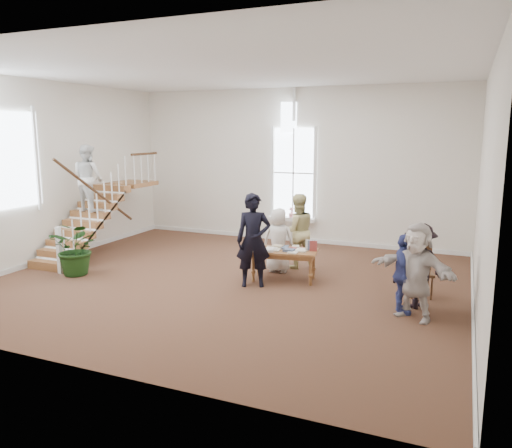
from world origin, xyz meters
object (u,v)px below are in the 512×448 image
at_px(police_officer, 253,240).
at_px(woman_cluster_c, 416,271).
at_px(floor_plant, 77,248).
at_px(woman_cluster_a, 403,274).
at_px(library_table, 284,253).
at_px(side_chair, 421,268).
at_px(woman_cluster_b, 419,266).
at_px(person_yellow, 297,231).
at_px(elderly_woman, 278,240).

bearing_deg(police_officer, woman_cluster_c, -33.84).
bearing_deg(police_officer, floor_plant, 168.42).
xyz_separation_m(police_officer, woman_cluster_a, (3.11, -0.46, -0.26)).
relative_size(woman_cluster_c, floor_plant, 1.39).
bearing_deg(library_table, woman_cluster_a, -32.37).
bearing_deg(side_chair, woman_cluster_b, -103.43).
bearing_deg(side_chair, person_yellow, 145.11).
bearing_deg(police_officer, woman_cluster_b, -22.87).
height_order(person_yellow, side_chair, person_yellow).
height_order(elderly_woman, woman_cluster_b, woman_cluster_b).
xyz_separation_m(library_table, police_officer, (-0.45, -0.64, 0.39)).
height_order(woman_cluster_a, woman_cluster_b, woman_cluster_b).
relative_size(library_table, woman_cluster_b, 0.98).
relative_size(elderly_woman, floor_plant, 1.21).
height_order(police_officer, elderly_woman, police_officer).
distance_m(woman_cluster_a, floor_plant, 7.17).
bearing_deg(woman_cluster_c, woman_cluster_b, 115.13).
relative_size(woman_cluster_b, woman_cluster_c, 0.92).
height_order(library_table, woman_cluster_c, woman_cluster_c).
distance_m(elderly_woman, woman_cluster_c, 3.77).
relative_size(elderly_woman, side_chair, 1.47).
relative_size(police_officer, floor_plant, 1.60).
distance_m(woman_cluster_c, side_chair, 1.40).
height_order(police_officer, person_yellow, police_officer).
distance_m(police_officer, woman_cluster_b, 3.36).
bearing_deg(elderly_woman, police_officer, 76.81).
height_order(woman_cluster_a, side_chair, woman_cluster_a).
relative_size(elderly_woman, woman_cluster_a, 1.03).
xyz_separation_m(elderly_woman, side_chair, (3.23, -0.54, -0.18)).
bearing_deg(woman_cluster_b, person_yellow, -71.95).
bearing_deg(woman_cluster_a, person_yellow, 40.04).
distance_m(library_table, floor_plant, 4.73).
distance_m(woman_cluster_b, side_chair, 0.75).
bearing_deg(woman_cluster_c, floor_plant, -153.87).
bearing_deg(elderly_woman, woman_cluster_c, 140.91).
bearing_deg(woman_cluster_b, woman_cluster_a, 21.09).
bearing_deg(side_chair, police_officer, 176.72).
height_order(police_officer, woman_cluster_b, police_officer).
bearing_deg(library_table, elderly_woman, 110.40).
relative_size(person_yellow, floor_plant, 1.45).
distance_m(elderly_woman, person_yellow, 0.60).
distance_m(elderly_woman, floor_plant, 4.63).
relative_size(library_table, police_officer, 0.79).
bearing_deg(police_officer, elderly_woman, 62.78).
bearing_deg(side_chair, elderly_woman, 155.17).
relative_size(person_yellow, woman_cluster_b, 1.13).
xyz_separation_m(elderly_woman, floor_plant, (-4.15, -2.04, -0.13)).
xyz_separation_m(elderly_woman, woman_cluster_a, (3.01, -1.71, -0.03)).
height_order(library_table, person_yellow, person_yellow).
bearing_deg(floor_plant, woman_cluster_a, 2.64).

